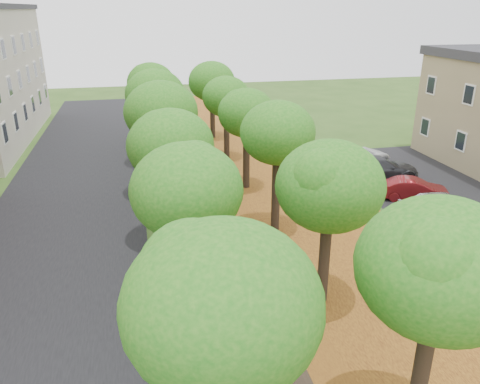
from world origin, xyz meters
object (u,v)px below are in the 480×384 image
car_red (414,189)px  car_white (358,156)px  car_silver (443,207)px  car_grey (378,168)px

car_red → car_white: 6.36m
car_silver → car_white: car_silver is taller
car_silver → car_red: car_silver is taller
car_grey → car_white: car_grey is taller
car_silver → car_red: (0.20, 2.89, -0.16)m
car_silver → car_white: size_ratio=0.94×
car_grey → car_white: bearing=5.9°
car_red → car_grey: (-0.32, 3.55, 0.12)m
car_white → car_grey: bearing=161.2°
car_grey → car_red: bearing=-168.9°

